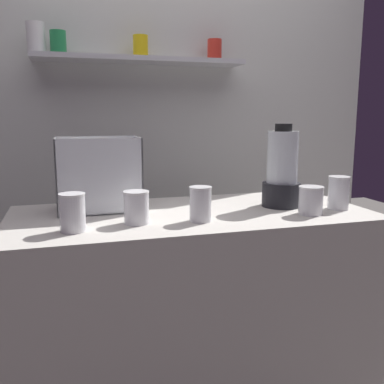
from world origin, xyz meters
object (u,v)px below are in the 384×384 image
object	(u,v)px
juice_cup_orange_far_left	(73,215)
juice_cup_beet_right	(311,202)
juice_cup_carrot_left	(136,209)
juice_cup_pomegranate_middle	(200,206)
carrot_display_bin	(99,187)
blender_pitcher	(282,172)
juice_cup_carrot_far_right	(339,194)

from	to	relation	value
juice_cup_orange_far_left	juice_cup_beet_right	xyz separation A→B (m)	(0.88, -0.00, -0.01)
juice_cup_beet_right	juice_cup_carrot_left	bearing A→B (deg)	175.99
juice_cup_carrot_left	juice_cup_pomegranate_middle	xyz separation A→B (m)	(0.22, -0.03, 0.01)
juice_cup_beet_right	juice_cup_orange_far_left	bearing A→B (deg)	179.93
carrot_display_bin	juice_cup_pomegranate_middle	size ratio (longest dim) A/B	2.56
blender_pitcher	juice_cup_carrot_far_right	distance (m)	0.24
blender_pitcher	juice_cup_carrot_left	xyz separation A→B (m)	(-0.63, -0.12, -0.09)
carrot_display_bin	juice_cup_orange_far_left	distance (m)	0.33
carrot_display_bin	juice_cup_orange_far_left	xyz separation A→B (m)	(-0.11, -0.31, -0.04)
juice_cup_orange_far_left	juice_cup_pomegranate_middle	world-z (taller)	same
juice_cup_orange_far_left	juice_cup_carrot_left	size ratio (longest dim) A/B	1.10
juice_cup_carrot_left	blender_pitcher	bearing A→B (deg)	10.93
juice_cup_carrot_far_right	blender_pitcher	bearing A→B (deg)	149.31
juice_cup_orange_far_left	juice_cup_carrot_far_right	distance (m)	1.04
juice_cup_orange_far_left	juice_cup_carrot_far_right	size ratio (longest dim) A/B	0.95
blender_pitcher	juice_cup_orange_far_left	xyz separation A→B (m)	(-0.84, -0.17, -0.09)
blender_pitcher	juice_cup_carrot_far_right	size ratio (longest dim) A/B	2.55
carrot_display_bin	blender_pitcher	distance (m)	0.75
juice_cup_pomegranate_middle	juice_cup_beet_right	world-z (taller)	juice_cup_pomegranate_middle
juice_cup_pomegranate_middle	juice_cup_carrot_far_right	bearing A→B (deg)	3.61
juice_cup_beet_right	juice_cup_carrot_far_right	xyz separation A→B (m)	(0.16, 0.05, 0.01)
carrot_display_bin	juice_cup_beet_right	bearing A→B (deg)	-21.85
juice_cup_orange_far_left	juice_cup_pomegranate_middle	size ratio (longest dim) A/B	1.00
juice_cup_orange_far_left	juice_cup_pomegranate_middle	bearing A→B (deg)	1.58
blender_pitcher	juice_cup_orange_far_left	distance (m)	0.86
carrot_display_bin	juice_cup_carrot_left	distance (m)	0.29
juice_cup_orange_far_left	juice_cup_carrot_far_right	bearing A→B (deg)	2.75
juice_cup_carrot_left	juice_cup_pomegranate_middle	bearing A→B (deg)	-8.44
carrot_display_bin	juice_cup_pomegranate_middle	distance (m)	0.45
juice_cup_carrot_far_right	juice_cup_beet_right	bearing A→B (deg)	-162.15
juice_cup_carrot_left	juice_cup_carrot_far_right	bearing A→B (deg)	0.31
juice_cup_carrot_far_right	juice_cup_carrot_left	bearing A→B (deg)	-179.69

